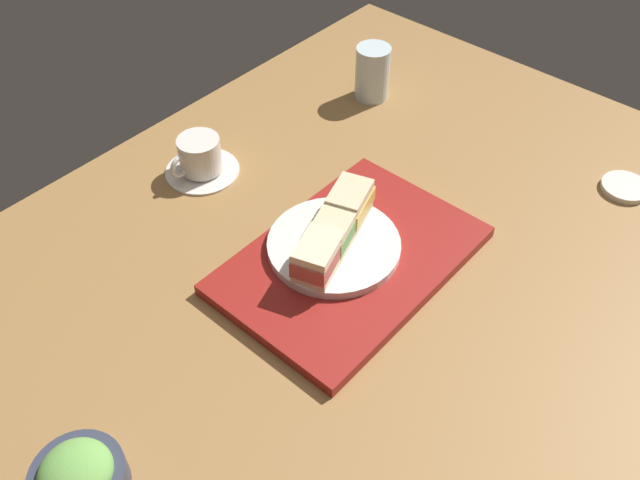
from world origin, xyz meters
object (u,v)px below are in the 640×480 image
sandwich_plate (334,245)px  coffee_cup (200,158)px  sandwich_middle (334,230)px  sandwich_near (318,257)px  salad_bowl (78,478)px  drinking_glass (372,73)px  small_sauce_dish (625,187)px  sandwich_far (349,203)px

sandwich_plate → coffee_cup: bearing=89.4°
sandwich_middle → sandwich_near: bearing=-162.0°
salad_bowl → drinking_glass: (84.50, 24.92, 2.49)cm
drinking_glass → small_sauce_dish: (6.20, -49.30, -4.73)cm
drinking_glass → sandwich_middle: bearing=-149.0°
salad_bowl → sandwich_far: bearing=4.4°
coffee_cup → small_sauce_dish: size_ratio=1.63×
sandwich_plate → drinking_glass: 44.35cm
sandwich_plate → sandwich_middle: 3.20cm
salad_bowl → coffee_cup: size_ratio=0.85×
drinking_glass → salad_bowl: bearing=-163.6°
sandwich_far → drinking_glass: drinking_glass is taller
coffee_cup → sandwich_far: bearing=-79.3°
sandwich_near → salad_bowl: size_ratio=0.85×
sandwich_plate → coffee_cup: size_ratio=1.57×
drinking_glass → small_sauce_dish: bearing=-82.8°
sandwich_plate → salad_bowl: 46.59cm
sandwich_near → sandwich_middle: sandwich_near is taller
sandwich_far → drinking_glass: size_ratio=0.89×
sandwich_near → sandwich_far: (11.45, 3.71, 0.05)cm
sandwich_middle → salad_bowl: sandwich_middle is taller
sandwich_plate → sandwich_far: size_ratio=2.16×
coffee_cup → small_sauce_dish: 71.72cm
drinking_glass → small_sauce_dish: drinking_glass is taller
sandwich_far → small_sauce_dish: size_ratio=1.18×
sandwich_far → small_sauce_dish: 48.09cm
sandwich_near → drinking_glass: size_ratio=0.87×
sandwich_plate → sandwich_near: (-5.72, -1.86, 3.36)cm
sandwich_plate → sandwich_near: size_ratio=2.19×
sandwich_near → coffee_cup: bearing=79.3°
sandwich_plate → sandwich_near: 6.89cm
sandwich_plate → small_sauce_dish: size_ratio=2.55×
sandwich_plate → small_sauce_dish: 51.55cm
sandwich_plate → sandwich_middle: (0.00, 0.00, 3.20)cm
sandwich_middle → sandwich_far: (5.72, 1.86, 0.21)cm
sandwich_plate → drinking_glass: (37.96, 22.80, 2.58)cm
sandwich_plate → sandwich_middle: size_ratio=2.19×
sandwich_plate → sandwich_near: bearing=-162.0°
sandwich_far → drinking_glass: (32.24, 20.94, -0.83)cm
sandwich_middle → small_sauce_dish: (44.16, -26.51, -5.35)cm
sandwich_near → salad_bowl: sandwich_near is taller
sandwich_plate → drinking_glass: bearing=31.0°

